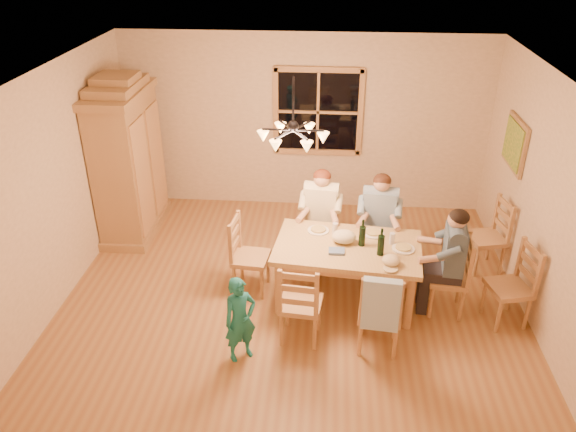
# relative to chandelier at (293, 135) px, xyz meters

# --- Properties ---
(floor) EXTENTS (5.50, 5.50, 0.00)m
(floor) POSITION_rel_chandelier_xyz_m (0.00, 0.00, -2.08)
(floor) COLOR #996437
(floor) RESTS_ON ground
(ceiling) EXTENTS (5.50, 5.00, 0.02)m
(ceiling) POSITION_rel_chandelier_xyz_m (0.00, 0.00, 0.62)
(ceiling) COLOR white
(ceiling) RESTS_ON wall_back
(wall_back) EXTENTS (5.50, 0.02, 2.70)m
(wall_back) POSITION_rel_chandelier_xyz_m (0.00, 2.50, -0.73)
(wall_back) COLOR #C4AB8A
(wall_back) RESTS_ON floor
(wall_left) EXTENTS (0.02, 5.00, 2.70)m
(wall_left) POSITION_rel_chandelier_xyz_m (-2.75, 0.00, -0.73)
(wall_left) COLOR #C4AB8A
(wall_left) RESTS_ON floor
(wall_right) EXTENTS (0.02, 5.00, 2.70)m
(wall_right) POSITION_rel_chandelier_xyz_m (2.75, 0.00, -0.73)
(wall_right) COLOR #C4AB8A
(wall_right) RESTS_ON floor
(window) EXTENTS (1.30, 0.06, 1.30)m
(window) POSITION_rel_chandelier_xyz_m (0.20, 2.47, -0.53)
(window) COLOR black
(window) RESTS_ON wall_back
(painting) EXTENTS (0.06, 0.78, 0.64)m
(painting) POSITION_rel_chandelier_xyz_m (2.71, 1.20, -0.48)
(painting) COLOR olive
(painting) RESTS_ON wall_right
(chandelier) EXTENTS (0.77, 0.68, 0.71)m
(chandelier) POSITION_rel_chandelier_xyz_m (0.00, 0.00, 0.00)
(chandelier) COLOR black
(chandelier) RESTS_ON ceiling
(armoire) EXTENTS (0.66, 1.40, 2.30)m
(armoire) POSITION_rel_chandelier_xyz_m (-2.42, 1.47, -1.02)
(armoire) COLOR olive
(armoire) RESTS_ON floor
(dining_table) EXTENTS (1.78, 1.20, 0.76)m
(dining_table) POSITION_rel_chandelier_xyz_m (0.65, -0.04, -1.42)
(dining_table) COLOR #AA844B
(dining_table) RESTS_ON floor
(chair_far_left) EXTENTS (0.48, 0.46, 0.99)m
(chair_far_left) POSITION_rel_chandelier_xyz_m (0.31, 0.79, -1.77)
(chair_far_left) COLOR tan
(chair_far_left) RESTS_ON floor
(chair_far_right) EXTENTS (0.48, 0.46, 0.99)m
(chair_far_right) POSITION_rel_chandelier_xyz_m (1.05, 0.71, -1.77)
(chair_far_right) COLOR tan
(chair_far_right) RESTS_ON floor
(chair_near_left) EXTENTS (0.48, 0.46, 0.99)m
(chair_near_left) POSITION_rel_chandelier_xyz_m (0.15, -0.79, -1.77)
(chair_near_left) COLOR tan
(chair_near_left) RESTS_ON floor
(chair_near_right) EXTENTS (0.48, 0.46, 0.99)m
(chair_near_right) POSITION_rel_chandelier_xyz_m (0.98, -0.87, -1.77)
(chair_near_right) COLOR tan
(chair_near_right) RESTS_ON floor
(chair_end_left) EXTENTS (0.46, 0.48, 0.99)m
(chair_end_left) POSITION_rel_chandelier_xyz_m (-0.51, 0.08, -1.77)
(chair_end_left) COLOR tan
(chair_end_left) RESTS_ON floor
(chair_end_right) EXTENTS (0.46, 0.48, 0.99)m
(chair_end_right) POSITION_rel_chandelier_xyz_m (1.81, -0.16, -1.77)
(chair_end_right) COLOR tan
(chair_end_right) RESTS_ON floor
(adult_woman) EXTENTS (0.42, 0.46, 0.87)m
(adult_woman) POSITION_rel_chandelier_xyz_m (0.31, 0.79, -1.24)
(adult_woman) COLOR beige
(adult_woman) RESTS_ON floor
(adult_plaid_man) EXTENTS (0.42, 0.46, 0.87)m
(adult_plaid_man) POSITION_rel_chandelier_xyz_m (1.05, 0.71, -1.24)
(adult_plaid_man) COLOR #34668F
(adult_plaid_man) RESTS_ON floor
(adult_slate_man) EXTENTS (0.46, 0.42, 0.87)m
(adult_slate_man) POSITION_rel_chandelier_xyz_m (1.81, -0.16, -1.24)
(adult_slate_man) COLOR #455A6E
(adult_slate_man) RESTS_ON floor
(towel) EXTENTS (0.39, 0.14, 0.58)m
(towel) POSITION_rel_chandelier_xyz_m (0.96, -1.06, -1.38)
(towel) COLOR #9ABBD1
(towel) RESTS_ON chair_near_right
(wine_bottle_a) EXTENTS (0.08, 0.08, 0.33)m
(wine_bottle_a) POSITION_rel_chandelier_xyz_m (0.80, -0.02, -1.15)
(wine_bottle_a) COLOR black
(wine_bottle_a) RESTS_ON dining_table
(wine_bottle_b) EXTENTS (0.08, 0.08, 0.33)m
(wine_bottle_b) POSITION_rel_chandelier_xyz_m (1.00, -0.21, -1.15)
(wine_bottle_b) COLOR black
(wine_bottle_b) RESTS_ON dining_table
(plate_woman) EXTENTS (0.26, 0.26, 0.02)m
(plate_woman) POSITION_rel_chandelier_xyz_m (0.29, 0.26, -1.31)
(plate_woman) COLOR white
(plate_woman) RESTS_ON dining_table
(plate_plaid) EXTENTS (0.26, 0.26, 0.02)m
(plate_plaid) POSITION_rel_chandelier_xyz_m (0.95, 0.24, -1.31)
(plate_plaid) COLOR white
(plate_plaid) RESTS_ON dining_table
(plate_slate) EXTENTS (0.26, 0.26, 0.02)m
(plate_slate) POSITION_rel_chandelier_xyz_m (1.28, -0.08, -1.31)
(plate_slate) COLOR white
(plate_slate) RESTS_ON dining_table
(wine_glass_a) EXTENTS (0.06, 0.06, 0.14)m
(wine_glass_a) POSITION_rel_chandelier_xyz_m (0.49, 0.22, -1.25)
(wine_glass_a) COLOR silver
(wine_glass_a) RESTS_ON dining_table
(wine_glass_b) EXTENTS (0.06, 0.06, 0.14)m
(wine_glass_b) POSITION_rel_chandelier_xyz_m (1.15, 0.04, -1.25)
(wine_glass_b) COLOR silver
(wine_glass_b) RESTS_ON dining_table
(cap) EXTENTS (0.20, 0.20, 0.11)m
(cap) POSITION_rel_chandelier_xyz_m (1.10, -0.41, -1.26)
(cap) COLOR #C8B485
(cap) RESTS_ON dining_table
(napkin) EXTENTS (0.19, 0.16, 0.03)m
(napkin) POSITION_rel_chandelier_xyz_m (0.52, -0.20, -1.30)
(napkin) COLOR #546E9B
(napkin) RESTS_ON dining_table
(cloth_bundle) EXTENTS (0.28, 0.22, 0.15)m
(cloth_bundle) POSITION_rel_chandelier_xyz_m (0.60, 0.02, -1.24)
(cloth_bundle) COLOR beige
(cloth_bundle) RESTS_ON dining_table
(child) EXTENTS (0.42, 0.39, 0.97)m
(child) POSITION_rel_chandelier_xyz_m (-0.46, -1.14, -1.59)
(child) COLOR #1B777B
(child) RESTS_ON floor
(chair_spare_front) EXTENTS (0.51, 0.53, 0.99)m
(chair_spare_front) POSITION_rel_chandelier_xyz_m (2.45, -0.31, -1.77)
(chair_spare_front) COLOR tan
(chair_spare_front) RESTS_ON floor
(chair_spare_back) EXTENTS (0.51, 0.52, 0.99)m
(chair_spare_back) POSITION_rel_chandelier_xyz_m (2.45, 0.79, -1.77)
(chair_spare_back) COLOR tan
(chair_spare_back) RESTS_ON floor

